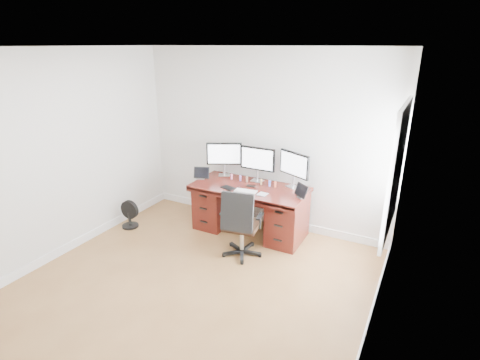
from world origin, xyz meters
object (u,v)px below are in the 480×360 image
at_px(desk, 250,207).
at_px(floor_fan, 129,215).
at_px(keyboard, 246,191).
at_px(monitor_center, 258,160).
at_px(office_chair, 241,235).

distance_m(desk, floor_fan, 1.90).
bearing_deg(keyboard, monitor_center, 89.11).
distance_m(desk, office_chair, 0.72).
xyz_separation_m(desk, keyboard, (0.04, -0.24, 0.36)).
height_order(monitor_center, keyboard, monitor_center).
xyz_separation_m(office_chair, monitor_center, (-0.20, 0.93, 0.77)).
bearing_deg(floor_fan, monitor_center, 25.98).
relative_size(monitor_center, keyboard, 1.75).
relative_size(office_chair, floor_fan, 2.22).
height_order(office_chair, floor_fan, office_chair).
xyz_separation_m(desk, floor_fan, (-1.74, -0.74, -0.19)).
distance_m(office_chair, monitor_center, 1.22).
height_order(office_chair, monitor_center, monitor_center).
xyz_separation_m(floor_fan, keyboard, (1.78, 0.51, 0.55)).
bearing_deg(desk, office_chair, -73.79).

